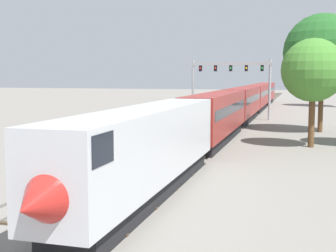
% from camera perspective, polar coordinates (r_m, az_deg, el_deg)
% --- Properties ---
extents(ground_plane, '(400.00, 400.00, 0.00)m').
position_cam_1_polar(ground_plane, '(22.53, -11.08, -10.74)').
color(ground_plane, gray).
extents(track_main, '(2.60, 200.00, 0.16)m').
position_cam_1_polar(track_main, '(79.81, 10.21, 1.46)').
color(track_main, slate).
rests_on(track_main, ground).
extents(track_near, '(2.60, 160.00, 0.16)m').
position_cam_1_polar(track_near, '(61.00, 3.16, 0.12)').
color(track_near, slate).
rests_on(track_near, ground).
extents(passenger_train, '(3.04, 109.23, 4.80)m').
position_cam_1_polar(passenger_train, '(68.07, 9.26, 2.82)').
color(passenger_train, silver).
rests_on(passenger_train, ground).
extents(signal_gantry, '(12.10, 0.49, 8.90)m').
position_cam_1_polar(signal_gantry, '(70.31, 7.68, 6.13)').
color(signal_gantry, '#999BA0').
rests_on(signal_gantry, ground).
extents(trackside_tree_left, '(5.73, 5.73, 9.88)m').
position_cam_1_polar(trackside_tree_left, '(44.08, 17.37, 6.51)').
color(trackside_tree_left, brown).
rests_on(trackside_tree_left, ground).
extents(trackside_tree_right, '(8.83, 8.83, 13.55)m').
position_cam_1_polar(trackside_tree_right, '(56.28, 18.42, 8.53)').
color(trackside_tree_right, brown).
rests_on(trackside_tree_right, ground).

